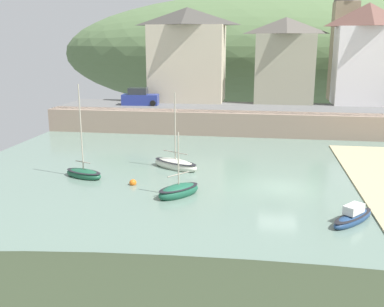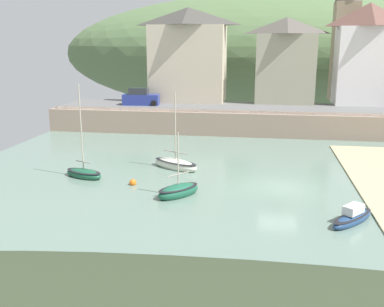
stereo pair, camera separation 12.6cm
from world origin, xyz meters
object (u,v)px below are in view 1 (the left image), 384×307
motorboat_with_cabin (353,217)px  sailboat_tall_mast (84,173)px  sailboat_far_left (175,164)px  waterfront_building_left (187,54)px  church_with_spire (345,28)px  parked_car_near_slipway (140,98)px  waterfront_building_right (365,54)px  waterfront_building_centre (284,60)px  mooring_buoy (133,183)px  rowboat_small_beached (179,191)px

motorboat_with_cabin → sailboat_tall_mast: bearing=112.1°
sailboat_tall_mast → sailboat_far_left: bearing=50.2°
waterfront_building_left → church_with_spire: church_with_spire is taller
parked_car_near_slipway → waterfront_building_right: bearing=5.7°
waterfront_building_centre → mooring_buoy: 29.19m
waterfront_building_left → rowboat_small_beached: waterfront_building_left is taller
waterfront_building_centre → motorboat_with_cabin: bearing=-85.2°
waterfront_building_right → sailboat_tall_mast: bearing=-133.6°
church_with_spire → sailboat_tall_mast: bearing=-127.1°
rowboat_small_beached → motorboat_with_cabin: bearing=-65.8°
sailboat_tall_mast → parked_car_near_slipway: 20.73m
rowboat_small_beached → church_with_spire: bearing=15.0°
rowboat_small_beached → mooring_buoy: rowboat_small_beached is taller
mooring_buoy → parked_car_near_slipway: bearing=104.0°
sailboat_tall_mast → parked_car_near_slipway: (-1.42, 20.47, 2.91)m
waterfront_building_centre → waterfront_building_right: 8.96m
waterfront_building_centre → parked_car_near_slipway: size_ratio=2.32×
rowboat_small_beached → parked_car_near_slipway: size_ratio=1.02×
motorboat_with_cabin → parked_car_near_slipway: size_ratio=0.78×
waterfront_building_centre → sailboat_tall_mast: waterfront_building_centre is taller
rowboat_small_beached → motorboat_with_cabin: rowboat_small_beached is taller
waterfront_building_right → sailboat_far_left: waterfront_building_right is taller
sailboat_far_left → mooring_buoy: bearing=-86.8°
church_with_spire → parked_car_near_slipway: (-23.35, -8.50, -7.83)m
parked_car_near_slipway → motorboat_with_cabin: bearing=-58.6°
church_with_spire → sailboat_far_left: (-15.90, -25.70, -10.72)m
church_with_spire → mooring_buoy: 36.72m
rowboat_small_beached → sailboat_far_left: sailboat_far_left is taller
rowboat_small_beached → parked_car_near_slipway: (-8.84, 23.32, 2.89)m
sailboat_far_left → parked_car_near_slipway: size_ratio=1.42×
motorboat_with_cabin → parked_car_near_slipway: 32.27m
motorboat_with_cabin → mooring_buoy: size_ratio=6.82×
waterfront_building_centre → waterfront_building_right: (8.93, 0.00, 0.76)m
sailboat_tall_mast → mooring_buoy: sailboat_tall_mast is taller
waterfront_building_right → sailboat_far_left: bearing=-129.2°
waterfront_building_right → sailboat_far_left: 29.09m
waterfront_building_left → parked_car_near_slipway: (-4.76, -4.50, -4.75)m
rowboat_small_beached → sailboat_tall_mast: (-7.42, 2.84, -0.02)m
church_with_spire → rowboat_small_beached: bearing=-114.5°
church_with_spire → sailboat_tall_mast: size_ratio=2.47×
waterfront_building_right → church_with_spire: bearing=114.5°
sailboat_far_left → parked_car_near_slipway: (-7.45, 17.20, 2.88)m
waterfront_building_centre → parked_car_near_slipway: 17.36m
sailboat_tall_mast → parked_car_near_slipway: sailboat_tall_mast is taller
waterfront_building_left → motorboat_with_cabin: 34.50m
motorboat_with_cabin → sailboat_far_left: (-11.37, 8.86, 0.04)m
parked_car_near_slipway → waterfront_building_centre: bearing=11.1°
parked_car_near_slipway → sailboat_far_left: bearing=-71.0°
waterfront_building_left → church_with_spire: (18.58, 4.00, 3.08)m
waterfront_building_centre → church_with_spire: bearing=29.4°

